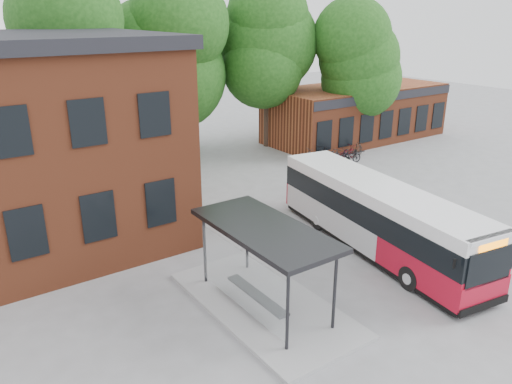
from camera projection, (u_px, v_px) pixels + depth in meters
ground at (341, 258)px, 19.93m from camera, size 100.00×100.00×0.00m
shop_row at (356, 113)px, 38.11m from camera, size 14.00×6.20×4.00m
bus_shelter at (264, 267)px, 16.24m from camera, size 3.60×7.00×2.90m
bike_rail at (336, 159)px, 32.56m from camera, size 5.20×0.10×0.38m
tree_0 at (60, 85)px, 27.14m from camera, size 7.92×7.92×11.00m
tree_1 at (169, 80)px, 31.79m from camera, size 7.92×7.92×10.40m
tree_2 at (267, 69)px, 34.69m from camera, size 7.92×7.92×11.00m
tree_3 at (359, 83)px, 34.59m from camera, size 7.04×7.04×9.28m
city_bus at (377, 218)px, 20.29m from camera, size 3.92×11.16×2.78m
bicycle_0 at (303, 157)px, 32.06m from camera, size 1.86×0.75×0.96m
bicycle_1 at (334, 158)px, 31.46m from camera, size 1.90×1.20×1.11m
bicycle_2 at (318, 156)px, 32.17m from camera, size 2.03×1.25×1.01m
bicycle_3 at (321, 153)px, 32.97m from camera, size 1.53×0.74×0.89m
bicycle_4 at (339, 156)px, 32.54m from camera, size 1.64×0.62×0.85m
bicycle_5 at (350, 156)px, 32.18m from camera, size 1.66×0.75×0.96m
bicycle_6 at (347, 153)px, 33.10m from camera, size 1.85×0.92×0.93m
bicycle_7 at (358, 150)px, 33.78m from camera, size 1.62×0.98×0.94m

